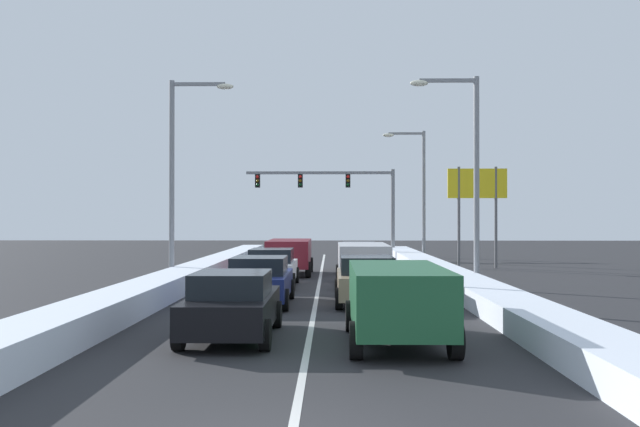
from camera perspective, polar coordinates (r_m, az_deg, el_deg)
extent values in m
plane|color=#28282B|center=(25.18, -0.23, -6.58)|extent=(120.00, 120.00, 0.00)
cube|color=silver|center=(29.36, -0.07, -5.68)|extent=(0.14, 46.17, 0.01)
cube|color=silver|center=(29.72, 10.24, -5.01)|extent=(1.55, 46.17, 0.62)
cube|color=silver|center=(29.89, -10.32, -4.89)|extent=(1.48, 46.17, 0.72)
cube|color=#1E5633|center=(15.42, 6.28, -6.62)|extent=(1.95, 4.90, 1.25)
cube|color=black|center=(13.01, 7.28, -6.57)|extent=(1.56, 0.06, 0.55)
cube|color=red|center=(13.00, 3.82, -8.24)|extent=(0.20, 0.08, 0.28)
cube|color=red|center=(13.17, 10.68, -8.13)|extent=(0.20, 0.08, 0.28)
cylinder|color=black|center=(17.13, 2.52, -8.27)|extent=(0.25, 0.74, 0.74)
cylinder|color=black|center=(17.29, 8.93, -8.19)|extent=(0.25, 0.74, 0.74)
cylinder|color=black|center=(13.78, 2.93, -10.21)|extent=(0.25, 0.74, 0.74)
cylinder|color=black|center=(13.97, 10.91, -10.06)|extent=(0.25, 0.74, 0.74)
cube|color=#937F60|center=(22.56, 3.77, -5.69)|extent=(1.82, 4.50, 0.70)
cube|color=black|center=(22.37, 3.79, -4.18)|extent=(1.64, 2.20, 0.55)
cube|color=red|center=(20.34, 2.13, -5.94)|extent=(0.24, 0.08, 0.14)
cube|color=red|center=(20.42, 6.04, -5.91)|extent=(0.24, 0.08, 0.14)
cylinder|color=black|center=(24.11, 1.46, -6.07)|extent=(0.22, 0.66, 0.66)
cylinder|color=black|center=(24.19, 5.71, -6.04)|extent=(0.22, 0.66, 0.66)
cylinder|color=black|center=(21.03, 1.55, -6.90)|extent=(0.22, 0.66, 0.66)
cylinder|color=black|center=(21.12, 6.42, -6.87)|extent=(0.22, 0.66, 0.66)
cube|color=#B7BABF|center=(28.46, 3.50, -3.75)|extent=(1.95, 4.90, 1.25)
cube|color=black|center=(26.04, 3.74, -3.46)|extent=(1.56, 0.06, 0.55)
cube|color=red|center=(26.05, 2.02, -4.28)|extent=(0.20, 0.08, 0.28)
cube|color=red|center=(26.12, 5.45, -4.27)|extent=(0.20, 0.08, 0.28)
cylinder|color=black|center=(30.17, 1.53, -4.84)|extent=(0.25, 0.74, 0.74)
cylinder|color=black|center=(30.25, 5.17, -4.83)|extent=(0.25, 0.74, 0.74)
cylinder|color=black|center=(26.79, 1.62, -5.41)|extent=(0.25, 0.74, 0.74)
cylinder|color=black|center=(26.88, 5.71, -5.39)|extent=(0.25, 0.74, 0.74)
cube|color=slate|center=(35.51, 3.16, -3.74)|extent=(1.82, 4.50, 0.70)
cube|color=black|center=(35.33, 3.17, -2.78)|extent=(1.64, 2.20, 0.55)
cube|color=red|center=(33.29, 2.12, -3.76)|extent=(0.24, 0.08, 0.14)
cube|color=red|center=(33.35, 4.50, -3.76)|extent=(0.24, 0.08, 0.14)
cylinder|color=black|center=(37.05, 1.69, -4.07)|extent=(0.22, 0.66, 0.66)
cylinder|color=black|center=(37.12, 4.45, -4.06)|extent=(0.22, 0.66, 0.66)
cylinder|color=black|center=(33.96, 1.76, -4.41)|extent=(0.22, 0.66, 0.66)
cylinder|color=black|center=(34.03, 4.77, -4.40)|extent=(0.22, 0.66, 0.66)
cube|color=black|center=(16.24, -7.10, -7.77)|extent=(1.82, 4.50, 0.70)
cube|color=black|center=(16.03, -7.17, -5.70)|extent=(1.64, 2.20, 0.55)
cube|color=red|center=(14.20, -11.14, -8.36)|extent=(0.24, 0.08, 0.14)
cube|color=red|center=(13.98, -5.53, -8.49)|extent=(0.24, 0.08, 0.14)
cylinder|color=black|center=(17.94, -9.25, -8.03)|extent=(0.22, 0.66, 0.66)
cylinder|color=black|center=(17.72, -3.51, -8.13)|extent=(0.22, 0.66, 0.66)
cylinder|color=black|center=(14.93, -11.37, -9.59)|extent=(0.22, 0.66, 0.66)
cylinder|color=black|center=(14.66, -4.46, -9.77)|extent=(0.22, 0.66, 0.66)
cube|color=navy|center=(22.32, -4.89, -5.75)|extent=(1.82, 4.50, 0.70)
cube|color=black|center=(22.12, -4.93, -4.22)|extent=(1.64, 2.20, 0.55)
cube|color=red|center=(20.22, -7.48, -5.97)|extent=(0.24, 0.08, 0.14)
cube|color=red|center=(20.07, -3.55, -6.01)|extent=(0.24, 0.08, 0.14)
cylinder|color=black|center=(23.99, -6.64, -6.09)|extent=(0.22, 0.66, 0.66)
cylinder|color=black|center=(23.82, -2.37, -6.13)|extent=(0.22, 0.66, 0.66)
cylinder|color=black|center=(20.93, -7.76, -6.93)|extent=(0.22, 0.66, 0.66)
cylinder|color=black|center=(20.74, -2.86, -6.99)|extent=(0.22, 0.66, 0.66)
cube|color=silver|center=(28.09, -3.91, -4.64)|extent=(1.82, 4.50, 0.70)
cube|color=black|center=(27.90, -3.93, -3.42)|extent=(1.64, 2.20, 0.55)
cube|color=red|center=(25.97, -5.84, -4.72)|extent=(0.24, 0.08, 0.14)
cube|color=red|center=(25.84, -2.78, -4.75)|extent=(0.24, 0.08, 0.14)
cylinder|color=black|center=(29.74, -5.37, -4.98)|extent=(0.22, 0.66, 0.66)
cylinder|color=black|center=(29.60, -1.93, -5.00)|extent=(0.22, 0.66, 0.66)
cylinder|color=black|center=(26.67, -6.10, -5.51)|extent=(0.22, 0.66, 0.66)
cylinder|color=black|center=(26.51, -2.26, -5.55)|extent=(0.22, 0.66, 0.66)
cube|color=maroon|center=(33.82, -2.48, -3.21)|extent=(1.95, 4.90, 1.25)
cube|color=black|center=(31.40, -2.74, -2.93)|extent=(1.56, 0.06, 0.55)
cube|color=red|center=(31.49, -4.16, -3.60)|extent=(0.20, 0.08, 0.28)
cube|color=red|center=(31.39, -1.32, -3.61)|extent=(0.20, 0.08, 0.28)
cylinder|color=black|center=(35.62, -3.86, -4.15)|extent=(0.25, 0.74, 0.74)
cylinder|color=black|center=(35.51, -0.78, -4.17)|extent=(0.25, 0.74, 0.74)
cylinder|color=black|center=(32.24, -4.36, -4.55)|extent=(0.25, 0.74, 0.74)
cylinder|color=black|center=(32.12, -0.96, -4.57)|extent=(0.25, 0.74, 0.74)
cylinder|color=slate|center=(50.41, 5.91, 0.07)|extent=(0.28, 0.28, 6.20)
cube|color=slate|center=(50.32, -0.04, 3.31)|extent=(10.46, 0.20, 0.20)
cube|color=black|center=(50.30, 2.27, 2.66)|extent=(0.34, 0.34, 0.95)
sphere|color=red|center=(50.13, 2.28, 3.00)|extent=(0.22, 0.22, 0.22)
sphere|color=#593F0C|center=(50.11, 2.28, 2.67)|extent=(0.22, 0.22, 0.22)
sphere|color=#0C3819|center=(50.10, 2.28, 2.34)|extent=(0.22, 0.22, 0.22)
cube|color=black|center=(50.33, -1.60, 2.66)|extent=(0.34, 0.34, 0.95)
sphere|color=red|center=(50.16, -1.61, 2.99)|extent=(0.22, 0.22, 0.22)
sphere|color=#593F0C|center=(50.15, -1.61, 2.67)|extent=(0.22, 0.22, 0.22)
sphere|color=#0C3819|center=(50.13, -1.61, 2.34)|extent=(0.22, 0.22, 0.22)
cube|color=black|center=(50.56, -5.07, 2.64)|extent=(0.34, 0.34, 0.95)
sphere|color=red|center=(50.39, -5.09, 2.98)|extent=(0.22, 0.22, 0.22)
sphere|color=#593F0C|center=(50.37, -5.09, 2.66)|extent=(0.22, 0.22, 0.22)
sphere|color=#0C3819|center=(50.36, -5.09, 2.33)|extent=(0.22, 0.22, 0.22)
cylinder|color=gray|center=(27.73, 12.55, 2.46)|extent=(0.22, 0.22, 8.17)
cube|color=gray|center=(28.00, 10.29, 10.54)|extent=(2.20, 0.14, 0.14)
ellipsoid|color=#EAE5C6|center=(27.83, 8.02, 10.40)|extent=(0.70, 0.36, 0.24)
cylinder|color=gray|center=(44.32, 8.39, 1.38)|extent=(0.22, 0.22, 8.14)
cube|color=gray|center=(44.48, 6.97, 6.44)|extent=(2.20, 0.14, 0.14)
ellipsoid|color=#EAE5C6|center=(44.37, 5.55, 6.33)|extent=(0.70, 0.36, 0.24)
cylinder|color=gray|center=(29.60, -11.91, 2.48)|extent=(0.22, 0.22, 8.38)
cube|color=gray|center=(29.85, -9.81, 10.27)|extent=(2.20, 0.14, 0.14)
ellipsoid|color=#EAE5C6|center=(29.65, -7.68, 10.15)|extent=(0.70, 0.36, 0.24)
cylinder|color=#59595B|center=(38.85, 11.17, -0.32)|extent=(0.16, 0.16, 5.50)
cylinder|color=#59595B|center=(39.26, 14.04, -0.32)|extent=(0.16, 0.16, 5.50)
cube|color=yellow|center=(39.09, 12.61, 2.40)|extent=(3.20, 0.12, 1.60)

